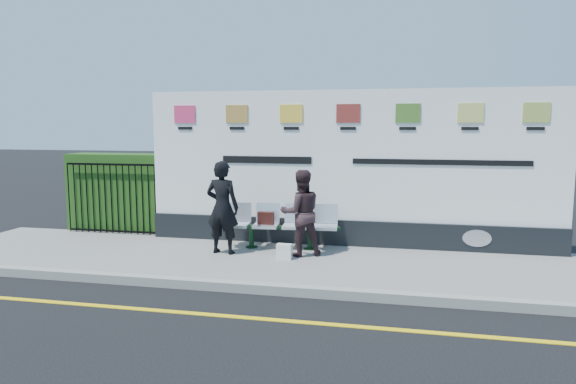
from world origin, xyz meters
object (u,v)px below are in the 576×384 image
object	(u,v)px
bench	(280,236)
woman_left	(222,207)
woman_right	(301,213)
billboard	(348,179)

from	to	relation	value
bench	woman_left	bearing A→B (deg)	-153.18
woman_right	woman_left	bearing A→B (deg)	-18.26
billboard	woman_left	distance (m)	2.48
bench	woman_left	xyz separation A→B (m)	(-0.95, -0.58, 0.62)
woman_left	woman_right	bearing A→B (deg)	-168.27
bench	woman_right	size ratio (longest dim) A/B	1.39
bench	woman_right	distance (m)	0.84
billboard	bench	bearing A→B (deg)	-154.31
billboard	bench	xyz separation A→B (m)	(-1.20, -0.58, -1.07)
billboard	bench	size ratio (longest dim) A/B	3.73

